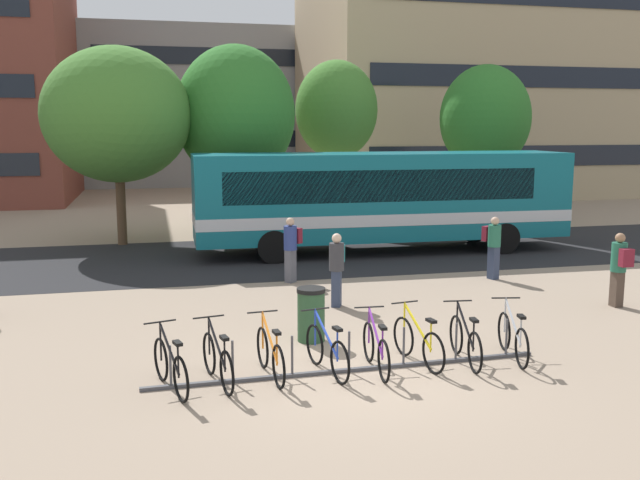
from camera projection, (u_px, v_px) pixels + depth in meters
ground at (354, 374)px, 11.62m from camera, size 200.00×200.00×0.00m
bus_lane_asphalt at (258, 257)px, 21.92m from camera, size 80.00×7.20×0.01m
city_bus at (384, 197)px, 22.59m from camera, size 12.08×2.82×3.20m
bike_rack at (349, 367)px, 11.69m from camera, size 6.79×0.24×0.70m
parked_bicycle_black_0 at (170, 367)px, 10.81m from camera, size 0.64×1.67×0.99m
parked_bicycle_black_1 at (218, 361)px, 11.08m from camera, size 0.52×1.70×0.99m
parked_bicycle_orange_2 at (270, 355)px, 11.38m from camera, size 0.52×1.72×0.99m
parked_bicycle_blue_3 at (327, 351)px, 11.56m from camera, size 0.52×1.71×0.99m
parked_bicycle_purple_4 at (376, 349)px, 11.67m from camera, size 0.52×1.72×0.99m
parked_bicycle_yellow_5 at (418, 343)px, 12.02m from camera, size 0.52×1.71×0.99m
parked_bicycle_black_6 at (465, 342)px, 12.09m from camera, size 0.52×1.72×0.99m
parked_bicycle_silver_7 at (513, 338)px, 12.30m from camera, size 0.55×1.70×0.99m
commuter_maroon_pack_0 at (493, 243)px, 18.69m from camera, size 0.44×0.58×1.68m
commuter_maroon_pack_1 at (619, 265)px, 15.76m from camera, size 0.35×0.53×1.69m
commuter_maroon_pack_2 at (291, 245)px, 18.28m from camera, size 0.59×0.58×1.71m
commuter_teal_pack_3 at (337, 264)px, 15.83m from camera, size 0.50×0.60×1.68m
trash_bin at (311, 314)px, 13.33m from camera, size 0.55×0.55×1.03m
street_tree_0 at (117, 115)px, 23.56m from camera, size 4.95×4.95×6.70m
street_tree_1 at (235, 114)px, 25.24m from camera, size 4.30×4.30×6.93m
street_tree_2 at (485, 118)px, 29.40m from camera, size 3.78×3.78×6.58m
street_tree_3 at (336, 110)px, 29.23m from camera, size 3.43×3.43×6.75m
building_centre_block at (214, 108)px, 52.10m from camera, size 18.42×12.26×10.66m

